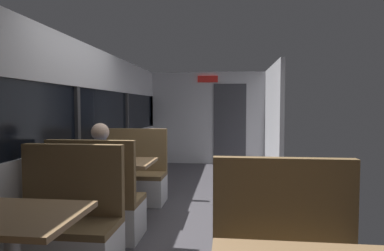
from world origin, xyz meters
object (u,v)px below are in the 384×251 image
Objects in this scene: dining_table_near_window at (11,229)px; bench_mid_window_facing_entry at (134,180)px; dining_table_mid_window at (118,168)px; bench_mid_window_facing_end at (97,209)px; seated_passenger at (100,188)px; bench_near_window_facing_entry at (65,234)px.

bench_mid_window_facing_entry is (0.00, 2.82, -0.31)m from dining_table_near_window.
bench_mid_window_facing_entry is (0.00, 0.70, -0.31)m from dining_table_mid_window.
dining_table_near_window is 2.12m from dining_table_mid_window.
seated_passenger is at bearing 90.00° from bench_mid_window_facing_end.
bench_mid_window_facing_end is (0.00, -0.70, -0.31)m from dining_table_mid_window.
dining_table_near_window is 0.82× the size of bench_mid_window_facing_entry.
bench_mid_window_facing_entry is (0.00, 2.12, 0.00)m from bench_near_window_facing_entry.
bench_mid_window_facing_end is at bearing 90.00° from dining_table_near_window.
dining_table_near_window is 1.49m from seated_passenger.
dining_table_mid_window is at bearing -90.00° from bench_mid_window_facing_entry.
seated_passenger is at bearing 90.00° from dining_table_near_window.
dining_table_mid_window is (0.00, 2.12, 0.00)m from dining_table_near_window.
dining_table_near_window is 0.71× the size of seated_passenger.
dining_table_near_window is at bearing -90.00° from bench_mid_window_facing_end.
bench_mid_window_facing_entry is at bearing 90.00° from seated_passenger.
dining_table_mid_window is at bearing 90.00° from seated_passenger.
dining_table_near_window is at bearing -90.00° from dining_table_mid_window.
bench_mid_window_facing_entry is 1.34m from seated_passenger.
dining_table_mid_window is at bearing 90.00° from bench_mid_window_facing_end.
bench_near_window_facing_entry is 1.22× the size of dining_table_mid_window.
bench_near_window_facing_entry and bench_mid_window_facing_end have the same top height.
seated_passenger is (0.00, 1.49, -0.10)m from dining_table_near_window.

